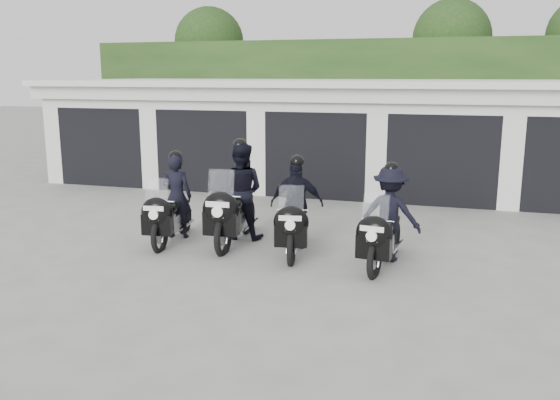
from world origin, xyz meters
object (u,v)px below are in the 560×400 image
(police_bike_a, at_px, (172,205))
(police_bike_c, at_px, (296,210))
(police_bike_b, at_px, (238,197))
(police_bike_d, at_px, (387,220))

(police_bike_a, height_order, police_bike_c, police_bike_c)
(police_bike_b, relative_size, police_bike_c, 1.14)
(police_bike_a, xyz_separation_m, police_bike_c, (2.41, 0.09, 0.05))
(police_bike_a, xyz_separation_m, police_bike_d, (4.07, -0.17, 0.05))
(police_bike_c, bearing_deg, police_bike_b, 156.49)
(police_bike_d, bearing_deg, police_bike_a, -175.64)
(police_bike_a, relative_size, police_bike_c, 1.00)
(police_bike_b, xyz_separation_m, police_bike_d, (2.88, -0.55, -0.10))
(police_bike_a, bearing_deg, police_bike_b, 11.41)
(police_bike_c, bearing_deg, police_bike_d, -18.58)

